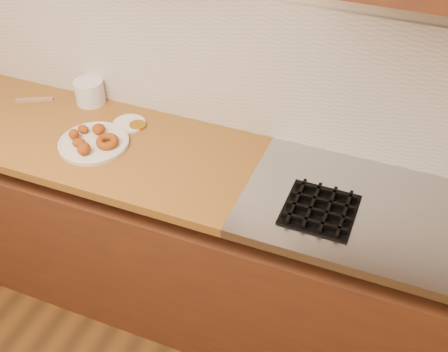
# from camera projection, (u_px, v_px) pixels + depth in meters

# --- Properties ---
(wall_back) EXTENTS (4.00, 0.02, 2.70)m
(wall_back) POSITION_uv_depth(u_px,v_px,m) (164.00, 18.00, 2.28)
(wall_back) COLOR tan
(wall_back) RESTS_ON ground
(base_cabinet) EXTENTS (3.60, 0.60, 0.77)m
(base_cabinet) POSITION_uv_depth(u_px,v_px,m) (149.00, 235.00, 2.67)
(base_cabinet) COLOR #592A11
(base_cabinet) RESTS_ON floor
(butcher_block) EXTENTS (2.30, 0.62, 0.04)m
(butcher_block) POSITION_uv_depth(u_px,v_px,m) (12.00, 120.00, 2.54)
(butcher_block) COLOR brown
(butcher_block) RESTS_ON base_cabinet
(stovetop) EXTENTS (1.30, 0.62, 0.04)m
(stovetop) POSITION_uv_depth(u_px,v_px,m) (419.00, 225.00, 2.03)
(stovetop) COLOR #9EA0A5
(stovetop) RESTS_ON base_cabinet
(backsplash) EXTENTS (3.60, 0.02, 0.60)m
(backsplash) POSITION_uv_depth(u_px,v_px,m) (165.00, 52.00, 2.36)
(backsplash) COLOR beige
(backsplash) RESTS_ON wall_back
(burner_grates) EXTENTS (0.91, 0.26, 0.03)m
(burner_grates) POSITION_uv_depth(u_px,v_px,m) (411.00, 232.00, 1.96)
(burner_grates) COLOR black
(burner_grates) RESTS_ON stovetop
(donut_plate) EXTENTS (0.30, 0.30, 0.02)m
(donut_plate) POSITION_uv_depth(u_px,v_px,m) (94.00, 143.00, 2.36)
(donut_plate) COLOR beige
(donut_plate) RESTS_ON butcher_block
(ring_donut) EXTENTS (0.13, 0.14, 0.04)m
(ring_donut) POSITION_uv_depth(u_px,v_px,m) (107.00, 141.00, 2.33)
(ring_donut) COLOR #9D4C18
(ring_donut) RESTS_ON donut_plate
(fried_dough_chunks) EXTENTS (0.16, 0.23, 0.05)m
(fried_dough_chunks) POSITION_uv_depth(u_px,v_px,m) (85.00, 138.00, 2.34)
(fried_dough_chunks) COLOR #9D4C18
(fried_dough_chunks) RESTS_ON donut_plate
(plastic_tub) EXTENTS (0.17, 0.17, 0.11)m
(plastic_tub) POSITION_uv_depth(u_px,v_px,m) (90.00, 92.00, 2.58)
(plastic_tub) COLOR silver
(plastic_tub) RESTS_ON butcher_block
(tub_lid) EXTENTS (0.16, 0.16, 0.01)m
(tub_lid) POSITION_uv_depth(u_px,v_px,m) (129.00, 124.00, 2.48)
(tub_lid) COLOR silver
(tub_lid) RESTS_ON butcher_block
(brass_jar_lid) EXTENTS (0.09, 0.09, 0.01)m
(brass_jar_lid) POSITION_uv_depth(u_px,v_px,m) (138.00, 125.00, 2.46)
(brass_jar_lid) COLOR #B7811F
(brass_jar_lid) RESTS_ON butcher_block
(wooden_utensil) EXTENTS (0.16, 0.09, 0.01)m
(wooden_utensil) POSITION_uv_depth(u_px,v_px,m) (35.00, 100.00, 2.62)
(wooden_utensil) COLOR #9A704D
(wooden_utensil) RESTS_ON butcher_block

